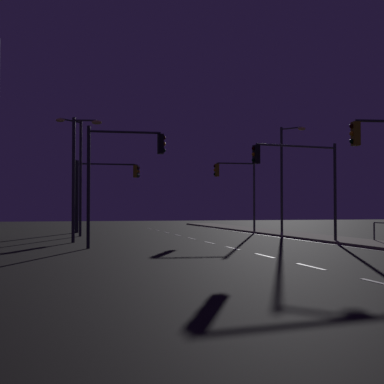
{
  "coord_description": "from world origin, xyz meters",
  "views": [
    {
      "loc": [
        -7.8,
        -2.76,
        1.9
      ],
      "look_at": [
        -0.36,
        27.48,
        2.81
      ],
      "focal_mm": 49.92,
      "sensor_mm": 36.0,
      "label": 1
    }
  ],
  "objects_px": {
    "traffic_light_far_center": "(121,163)",
    "street_lamp_corner": "(285,169)",
    "traffic_light_far_left": "(299,170)",
    "traffic_light_near_left": "(105,181)",
    "street_lamp_across_street": "(78,167)",
    "traffic_light_near_right": "(104,181)",
    "traffic_light_overhead_east": "(237,182)",
    "street_lamp_mid_block": "(77,166)"
  },
  "relations": [
    {
      "from": "traffic_light_near_right",
      "to": "traffic_light_far_left",
      "type": "distance_m",
      "value": 17.74
    },
    {
      "from": "traffic_light_far_center",
      "to": "street_lamp_mid_block",
      "type": "height_order",
      "value": "street_lamp_mid_block"
    },
    {
      "from": "traffic_light_near_left",
      "to": "street_lamp_across_street",
      "type": "bearing_deg",
      "value": -101.33
    },
    {
      "from": "traffic_light_far_left",
      "to": "street_lamp_mid_block",
      "type": "bearing_deg",
      "value": 138.11
    },
    {
      "from": "traffic_light_far_center",
      "to": "street_lamp_across_street",
      "type": "bearing_deg",
      "value": 112.22
    },
    {
      "from": "street_lamp_mid_block",
      "to": "traffic_light_near_left",
      "type": "bearing_deg",
      "value": 68.32
    },
    {
      "from": "traffic_light_far_center",
      "to": "traffic_light_overhead_east",
      "type": "bearing_deg",
      "value": 51.64
    },
    {
      "from": "traffic_light_near_left",
      "to": "street_lamp_across_street",
      "type": "relative_size",
      "value": 0.81
    },
    {
      "from": "traffic_light_near_right",
      "to": "street_lamp_mid_block",
      "type": "height_order",
      "value": "street_lamp_mid_block"
    },
    {
      "from": "traffic_light_far_left",
      "to": "traffic_light_near_left",
      "type": "height_order",
      "value": "traffic_light_near_left"
    },
    {
      "from": "traffic_light_near_right",
      "to": "traffic_light_far_center",
      "type": "relative_size",
      "value": 0.96
    },
    {
      "from": "traffic_light_far_left",
      "to": "traffic_light_far_center",
      "type": "height_order",
      "value": "traffic_light_far_center"
    },
    {
      "from": "traffic_light_far_left",
      "to": "street_lamp_mid_block",
      "type": "height_order",
      "value": "street_lamp_mid_block"
    },
    {
      "from": "traffic_light_far_left",
      "to": "street_lamp_corner",
      "type": "bearing_deg",
      "value": 70.36
    },
    {
      "from": "traffic_light_far_center",
      "to": "street_lamp_mid_block",
      "type": "xyz_separation_m",
      "value": [
        -1.75,
        10.69,
        0.62
      ]
    },
    {
      "from": "traffic_light_far_left",
      "to": "street_lamp_mid_block",
      "type": "distance_m",
      "value": 14.99
    },
    {
      "from": "traffic_light_near_right",
      "to": "traffic_light_far_left",
      "type": "relative_size",
      "value": 1.05
    },
    {
      "from": "traffic_light_near_right",
      "to": "street_lamp_across_street",
      "type": "relative_size",
      "value": 0.8
    },
    {
      "from": "traffic_light_near_left",
      "to": "street_lamp_across_street",
      "type": "height_order",
      "value": "street_lamp_across_street"
    },
    {
      "from": "traffic_light_far_left",
      "to": "street_lamp_corner",
      "type": "xyz_separation_m",
      "value": [
        3.38,
        9.48,
        0.75
      ]
    },
    {
      "from": "traffic_light_far_center",
      "to": "traffic_light_near_left",
      "type": "xyz_separation_m",
      "value": [
        0.49,
        16.33,
        -0.07
      ]
    },
    {
      "from": "traffic_light_far_center",
      "to": "street_lamp_corner",
      "type": "bearing_deg",
      "value": 38.52
    },
    {
      "from": "traffic_light_far_center",
      "to": "street_lamp_across_street",
      "type": "height_order",
      "value": "street_lamp_across_street"
    },
    {
      "from": "street_lamp_mid_block",
      "to": "traffic_light_near_right",
      "type": "bearing_deg",
      "value": 67.51
    },
    {
      "from": "traffic_light_near_left",
      "to": "street_lamp_mid_block",
      "type": "distance_m",
      "value": 6.11
    },
    {
      "from": "traffic_light_near_right",
      "to": "street_lamp_across_street",
      "type": "height_order",
      "value": "street_lamp_across_street"
    },
    {
      "from": "traffic_light_far_center",
      "to": "street_lamp_corner",
      "type": "xyz_separation_m",
      "value": [
        12.77,
        10.17,
        0.65
      ]
    },
    {
      "from": "traffic_light_far_left",
      "to": "traffic_light_far_center",
      "type": "xyz_separation_m",
      "value": [
        -9.39,
        -0.69,
        0.11
      ]
    },
    {
      "from": "traffic_light_near_right",
      "to": "street_lamp_mid_block",
      "type": "bearing_deg",
      "value": -112.49
    },
    {
      "from": "traffic_light_overhead_east",
      "to": "street_lamp_mid_block",
      "type": "distance_m",
      "value": 11.88
    },
    {
      "from": "traffic_light_far_left",
      "to": "traffic_light_overhead_east",
      "type": "bearing_deg",
      "value": 87.3
    },
    {
      "from": "street_lamp_mid_block",
      "to": "street_lamp_across_street",
      "type": "height_order",
      "value": "street_lamp_mid_block"
    },
    {
      "from": "traffic_light_near_left",
      "to": "street_lamp_across_street",
      "type": "xyz_separation_m",
      "value": [
        -2.36,
        -11.77,
        0.17
      ]
    },
    {
      "from": "street_lamp_corner",
      "to": "street_lamp_mid_block",
      "type": "relative_size",
      "value": 0.98
    },
    {
      "from": "street_lamp_mid_block",
      "to": "street_lamp_across_street",
      "type": "distance_m",
      "value": 6.14
    },
    {
      "from": "traffic_light_near_left",
      "to": "street_lamp_corner",
      "type": "xyz_separation_m",
      "value": [
        12.28,
        -6.16,
        0.72
      ]
    },
    {
      "from": "traffic_light_overhead_east",
      "to": "street_lamp_mid_block",
      "type": "xyz_separation_m",
      "value": [
        -11.7,
        -1.89,
        0.78
      ]
    },
    {
      "from": "street_lamp_corner",
      "to": "traffic_light_near_right",
      "type": "bearing_deg",
      "value": 154.59
    },
    {
      "from": "traffic_light_far_center",
      "to": "traffic_light_near_left",
      "type": "bearing_deg",
      "value": 88.27
    },
    {
      "from": "traffic_light_far_left",
      "to": "traffic_light_near_left",
      "type": "relative_size",
      "value": 0.95
    },
    {
      "from": "traffic_light_overhead_east",
      "to": "street_lamp_corner",
      "type": "distance_m",
      "value": 3.79
    },
    {
      "from": "traffic_light_far_left",
      "to": "street_lamp_corner",
      "type": "relative_size",
      "value": 0.69
    }
  ]
}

